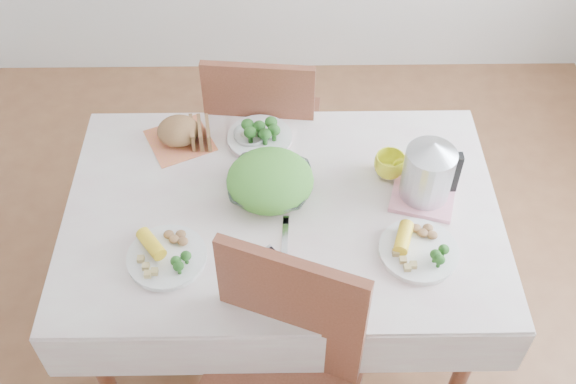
{
  "coord_description": "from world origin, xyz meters",
  "views": [
    {
      "loc": [
        -0.0,
        -1.52,
        2.53
      ],
      "look_at": [
        0.02,
        0.02,
        0.82
      ],
      "focal_mm": 42.0,
      "sensor_mm": 36.0,
      "label": 1
    }
  ],
  "objects_px": {
    "dining_table": "(283,272)",
    "chair_far": "(267,135)",
    "dinner_plate_right": "(419,251)",
    "electric_kettle": "(428,172)",
    "salad_bowl": "(270,186)",
    "dinner_plate_left": "(167,257)",
    "yellow_mug": "(390,165)"
  },
  "relations": [
    {
      "from": "salad_bowl",
      "to": "dinner_plate_left",
      "type": "xyz_separation_m",
      "value": [
        -0.33,
        -0.29,
        -0.02
      ]
    },
    {
      "from": "salad_bowl",
      "to": "dinner_plate_right",
      "type": "distance_m",
      "value": 0.56
    },
    {
      "from": "yellow_mug",
      "to": "dining_table",
      "type": "bearing_deg",
      "value": -157.94
    },
    {
      "from": "dinner_plate_right",
      "to": "dining_table",
      "type": "bearing_deg",
      "value": 155.38
    },
    {
      "from": "yellow_mug",
      "to": "dinner_plate_left",
      "type": "bearing_deg",
      "value": -153.83
    },
    {
      "from": "yellow_mug",
      "to": "chair_far",
      "type": "bearing_deg",
      "value": 130.34
    },
    {
      "from": "salad_bowl",
      "to": "chair_far",
      "type": "bearing_deg",
      "value": 92.38
    },
    {
      "from": "dining_table",
      "to": "electric_kettle",
      "type": "bearing_deg",
      "value": 5.55
    },
    {
      "from": "dinner_plate_right",
      "to": "electric_kettle",
      "type": "height_order",
      "value": "electric_kettle"
    },
    {
      "from": "chair_far",
      "to": "electric_kettle",
      "type": "height_order",
      "value": "electric_kettle"
    },
    {
      "from": "dining_table",
      "to": "dinner_plate_right",
      "type": "xyz_separation_m",
      "value": [
        0.44,
        -0.2,
        0.4
      ]
    },
    {
      "from": "dinner_plate_left",
      "to": "dinner_plate_right",
      "type": "bearing_deg",
      "value": 1.02
    },
    {
      "from": "dinner_plate_left",
      "to": "electric_kettle",
      "type": "bearing_deg",
      "value": 16.97
    },
    {
      "from": "chair_far",
      "to": "dinner_plate_left",
      "type": "height_order",
      "value": "chair_far"
    },
    {
      "from": "chair_far",
      "to": "dinner_plate_left",
      "type": "bearing_deg",
      "value": 76.97
    },
    {
      "from": "chair_far",
      "to": "electric_kettle",
      "type": "xyz_separation_m",
      "value": [
        0.56,
        -0.64,
        0.42
      ]
    },
    {
      "from": "salad_bowl",
      "to": "dinner_plate_right",
      "type": "xyz_separation_m",
      "value": [
        0.48,
        -0.27,
        -0.02
      ]
    },
    {
      "from": "dining_table",
      "to": "chair_far",
      "type": "xyz_separation_m",
      "value": [
        -0.07,
        0.69,
        0.09
      ]
    },
    {
      "from": "dinner_plate_left",
      "to": "salad_bowl",
      "type": "bearing_deg",
      "value": 40.73
    },
    {
      "from": "dining_table",
      "to": "chair_far",
      "type": "height_order",
      "value": "chair_far"
    },
    {
      "from": "chair_far",
      "to": "electric_kettle",
      "type": "distance_m",
      "value": 0.95
    },
    {
      "from": "dinner_plate_right",
      "to": "electric_kettle",
      "type": "xyz_separation_m",
      "value": [
        0.05,
        0.25,
        0.11
      ]
    },
    {
      "from": "dinner_plate_left",
      "to": "yellow_mug",
      "type": "xyz_separation_m",
      "value": [
        0.76,
        0.37,
        0.03
      ]
    },
    {
      "from": "dinner_plate_right",
      "to": "chair_far",
      "type": "bearing_deg",
      "value": 119.76
    },
    {
      "from": "chair_far",
      "to": "yellow_mug",
      "type": "xyz_separation_m",
      "value": [
        0.45,
        -0.53,
        0.34
      ]
    },
    {
      "from": "salad_bowl",
      "to": "yellow_mug",
      "type": "distance_m",
      "value": 0.43
    },
    {
      "from": "dinner_plate_left",
      "to": "dinner_plate_right",
      "type": "relative_size",
      "value": 0.99
    },
    {
      "from": "dinner_plate_right",
      "to": "yellow_mug",
      "type": "distance_m",
      "value": 0.36
    },
    {
      "from": "dinner_plate_left",
      "to": "electric_kettle",
      "type": "relative_size",
      "value": 1.08
    },
    {
      "from": "chair_far",
      "to": "dinner_plate_left",
      "type": "relative_size",
      "value": 3.86
    },
    {
      "from": "salad_bowl",
      "to": "dinner_plate_left",
      "type": "distance_m",
      "value": 0.44
    },
    {
      "from": "electric_kettle",
      "to": "dinner_plate_left",
      "type": "bearing_deg",
      "value": -145.86
    }
  ]
}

